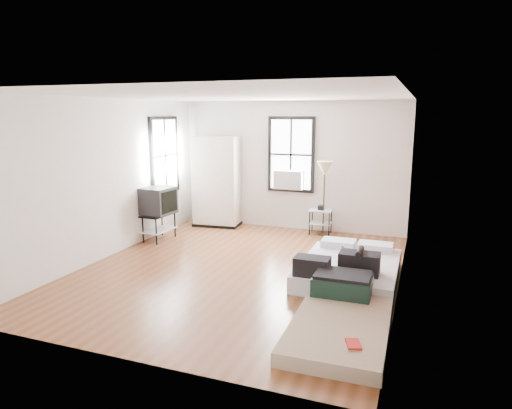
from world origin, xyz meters
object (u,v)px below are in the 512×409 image
at_px(side_table, 321,215).
at_px(floor_lamp, 325,172).
at_px(tv_stand, 158,202).
at_px(mattress_bare, 341,314).
at_px(mattress_main, 349,268).
at_px(wardrobe, 217,182).

height_order(side_table, floor_lamp, floor_lamp).
height_order(floor_lamp, tv_stand, floor_lamp).
distance_m(mattress_bare, tv_stand, 4.88).
relative_size(mattress_bare, tv_stand, 1.94).
bearing_deg(mattress_main, tv_stand, 167.11).
distance_m(mattress_bare, floor_lamp, 4.36).
relative_size(mattress_main, wardrobe, 0.97).
distance_m(mattress_main, side_table, 2.70).
distance_m(side_table, tv_stand, 3.39).
bearing_deg(wardrobe, mattress_main, -41.28).
relative_size(mattress_main, floor_lamp, 1.26).
bearing_deg(tv_stand, wardrobe, 73.53).
bearing_deg(mattress_bare, tv_stand, 147.69).
bearing_deg(side_table, floor_lamp, -44.17).
xyz_separation_m(floor_lamp, tv_stand, (-3.03, -1.54, -0.56)).
bearing_deg(floor_lamp, mattress_main, -69.05).
relative_size(wardrobe, tv_stand, 1.87).
height_order(mattress_main, wardrobe, wardrobe).
bearing_deg(floor_lamp, side_table, 135.83).
xyz_separation_m(mattress_main, wardrobe, (-3.39, 2.43, 0.84)).
xyz_separation_m(mattress_bare, side_table, (-1.18, 4.12, 0.28)).
bearing_deg(mattress_main, side_table, 111.58).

